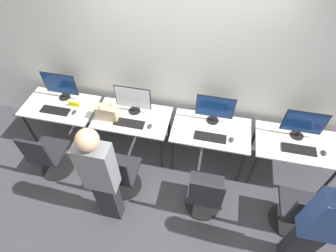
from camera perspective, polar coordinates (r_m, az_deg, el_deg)
The scene contains 26 objects.
ground_plane at distance 4.03m, azimuth -0.38°, elevation -9.56°, with size 20.00×20.00×0.00m, color #3D3D42.
wall_back at distance 3.51m, azimuth 2.23°, elevation 13.31°, with size 12.00×0.05×2.80m.
desk_far_left at distance 4.26m, azimuth -22.21°, elevation 3.35°, with size 1.06×0.63×0.72m.
monitor_far_left at distance 4.16m, azimuth -22.43°, elevation 8.22°, with size 0.51×0.17×0.44m.
keyboard_far_left at distance 4.13m, azimuth -23.34°, elevation 3.13°, with size 0.42×0.14×0.02m.
mouse_far_left at distance 3.99m, azimuth -19.74°, elevation 2.87°, with size 0.06×0.09×0.03m.
office_chair_far_left at distance 4.09m, azimuth -24.54°, elevation -6.08°, with size 0.48×0.48×0.89m.
desk_left at distance 3.81m, azimuth -7.67°, elevation 1.05°, with size 1.06×0.63×0.72m.
monitor_left at distance 3.66m, azimuth -7.64°, elevation 5.86°, with size 0.51×0.17×0.44m.
keyboard_left at distance 3.66m, azimuth -8.43°, elevation 0.62°, with size 0.42×0.14×0.02m.
mouse_left at distance 3.58m, azimuth -3.97°, elevation -0.06°, with size 0.06×0.09×0.03m.
office_chair_left at distance 3.61m, azimuth -10.27°, elevation -10.52°, with size 0.48×0.48×0.89m.
person_left at distance 2.98m, azimuth -14.36°, elevation -10.73°, with size 0.36×0.22×1.69m.
desk_right at distance 3.67m, azimuth 9.23°, elevation -1.70°, with size 1.06×0.63×0.72m.
monitor_right at distance 3.55m, azimuth 10.17°, elevation 3.78°, with size 0.51×0.17×0.44m.
keyboard_right at distance 3.50m, azimuth 9.18°, elevation -2.42°, with size 0.42×0.14×0.02m.
mouse_right at distance 3.52m, azimuth 13.69°, elevation -2.92°, with size 0.06×0.09×0.03m.
office_chair_right at distance 3.45m, azimuth 7.98°, elevation -14.73°, with size 0.48×0.48×0.89m.
desk_far_right at distance 3.86m, azimuth 25.95°, elevation -4.27°, with size 1.06×0.63×0.72m.
monitor_far_right at distance 3.72m, azimuth 27.42°, elevation 0.44°, with size 0.51×0.17×0.44m.
keyboard_far_right at distance 3.73m, azimuth 26.60°, elevation -4.58°, with size 0.42×0.14×0.02m.
mouse_far_right at distance 3.84m, azimuth 30.85°, elevation -5.05°, with size 0.06×0.09×0.03m.
office_chair_far_right at distance 3.67m, azimuth 26.33°, elevation -16.65°, with size 0.48×0.48×0.89m.
person_far_right at distance 3.06m, azimuth 30.26°, elevation -18.24°, with size 0.36×0.22×1.67m.
handbag at distance 3.71m, azimuth -13.11°, elevation 2.88°, with size 0.30×0.18×0.25m.
placard_far_left at distance 4.08m, azimuth -19.72°, elevation 4.50°, with size 0.16×0.03×0.08m.
Camera 1 is at (0.47, -2.07, 3.43)m, focal length 28.00 mm.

